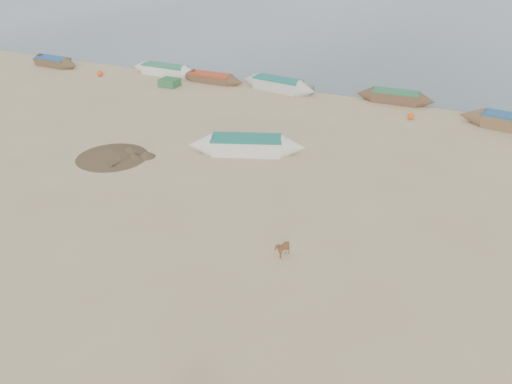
# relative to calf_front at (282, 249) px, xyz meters

# --- Properties ---
(ground) EXTENTS (140.00, 140.00, 0.00)m
(ground) POSITION_rel_calf_front_xyz_m (-2.31, -1.36, -0.37)
(ground) COLOR tan
(ground) RESTS_ON ground
(calf_front) EXTENTS (0.89, 0.86, 0.74)m
(calf_front) POSITION_rel_calf_front_xyz_m (0.00, 0.00, 0.00)
(calf_front) COLOR brown
(calf_front) RESTS_ON ground
(near_canoe) EXTENTS (6.54, 3.68, 0.95)m
(near_canoe) POSITION_rel_calf_front_xyz_m (-5.49, 8.20, 0.11)
(near_canoe) COLOR white
(near_canoe) RESTS_ON ground
(debris_pile) EXTENTS (4.28, 4.28, 0.48)m
(debris_pile) POSITION_rel_calf_front_xyz_m (-11.88, 4.63, -0.13)
(debris_pile) COLOR brown
(debris_pile) RESTS_ON ground
(waterline_canoes) EXTENTS (58.68, 4.44, 0.92)m
(waterline_canoes) POSITION_rel_calf_front_xyz_m (-4.79, 19.52, 0.05)
(waterline_canoes) COLOR brown
(waterline_canoes) RESTS_ON ground
(beach_clutter) EXTENTS (43.68, 3.77, 0.64)m
(beach_clutter) POSITION_rel_calf_front_xyz_m (2.22, 18.36, -0.07)
(beach_clutter) COLOR #306B3D
(beach_clutter) RESTS_ON ground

